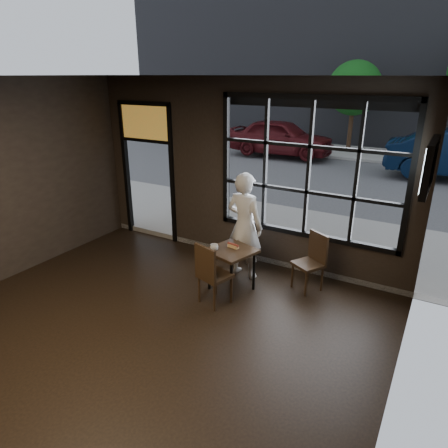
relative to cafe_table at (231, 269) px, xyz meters
The scene contains 15 objects.
floor 2.42m from the cafe_table, 100.81° to the right, with size 6.00×7.00×0.02m, color black.
ceiling 3.73m from the cafe_table, 100.81° to the right, with size 6.00×7.00×0.02m, color black.
wall_right 3.69m from the cafe_table, 42.63° to the right, with size 0.04×7.00×3.20m, color black.
window_frame 2.00m from the cafe_table, 56.87° to the left, with size 3.06×0.12×2.28m, color black.
stained_transom 3.44m from the cafe_table, 155.69° to the left, with size 1.20×0.06×0.70m, color orange.
street_asphalt 21.66m from the cafe_table, 91.19° to the left, with size 60.00×41.00×0.04m, color #545456.
cafe_table is the anchor object (origin of this frame).
chair_near 0.48m from the cafe_table, 92.56° to the right, with size 0.42×0.42×0.96m, color black.
chair_window 1.20m from the cafe_table, 30.51° to the left, with size 0.40×0.40×0.93m, color black.
man 0.77m from the cafe_table, 95.95° to the left, with size 0.65×0.43×1.79m, color silver.
hotdog 0.38m from the cafe_table, 100.10° to the left, with size 0.20×0.08×0.06m, color tan, non-canonical shape.
cup 0.47m from the cafe_table, 143.93° to the right, with size 0.12×0.12×0.10m, color silver.
tv 3.12m from the cafe_table, ahead, with size 0.12×1.07×0.62m, color black.
maroon_car 10.96m from the cafe_table, 108.50° to the left, with size 1.69×4.21×1.43m, color #491013.
tree_left 13.12m from the cafe_table, 95.84° to the left, with size 2.21×2.21×3.77m.
Camera 1 is at (3.14, -2.56, 3.22)m, focal length 32.00 mm.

